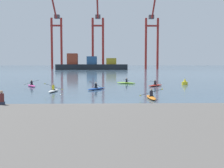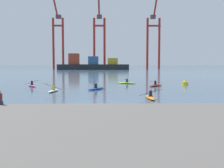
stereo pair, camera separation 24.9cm
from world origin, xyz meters
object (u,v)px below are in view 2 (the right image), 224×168
object	(u,v)px
channel_buoy	(185,82)
kayak_lime	(126,83)
gantry_crane_west_mid	(99,35)
kayak_white	(53,90)
kayak_magenta	(32,85)
kayak_red	(156,85)
seated_onlooker	(0,98)
kayak_blue	(96,88)
gantry_crane_west	(58,35)
gantry_crane_east_mid	(153,35)
kayak_orange	(150,97)
container_barge	(92,65)

from	to	relation	value
channel_buoy	kayak_lime	bearing A→B (deg)	164.62
gantry_crane_west_mid	kayak_white	size ratio (longest dim) A/B	10.49
kayak_magenta	gantry_crane_west_mid	bearing A→B (deg)	86.46
channel_buoy	kayak_red	distance (m)	5.79
kayak_magenta	seated_onlooker	size ratio (longest dim) A/B	3.65
kayak_blue	seated_onlooker	distance (m)	18.13
kayak_lime	kayak_red	bearing A→B (deg)	-54.23
gantry_crane_west_mid	kayak_white	bearing A→B (deg)	-91.24
gantry_crane_west	kayak_red	xyz separation A→B (m)	(33.39, -116.86, -18.79)
gantry_crane_west	kayak_lime	world-z (taller)	gantry_crane_west
gantry_crane_west	gantry_crane_west_mid	bearing A→B (deg)	-7.74
gantry_crane_east_mid	kayak_orange	world-z (taller)	gantry_crane_east_mid
channel_buoy	seated_onlooker	distance (m)	31.30
kayak_blue	kayak_orange	world-z (taller)	kayak_blue
kayak_lime	kayak_white	bearing A→B (deg)	-126.68
kayak_white	kayak_lime	world-z (taller)	kayak_white
gantry_crane_west	kayak_red	distance (m)	122.98
channel_buoy	kayak_lime	xyz separation A→B (m)	(-8.83, 2.43, -0.19)
container_barge	kayak_magenta	world-z (taller)	container_barge
container_barge	channel_buoy	bearing A→B (deg)	-79.48
container_barge	kayak_magenta	bearing A→B (deg)	-91.89
kayak_red	kayak_magenta	size ratio (longest dim) A/B	0.89
kayak_white	seated_onlooker	size ratio (longest dim) A/B	3.85
kayak_lime	channel_buoy	bearing A→B (deg)	-15.38
kayak_orange	kayak_white	distance (m)	12.18
container_barge	gantry_crane_west_mid	world-z (taller)	gantry_crane_west_mid
kayak_red	kayak_orange	bearing A→B (deg)	-101.96
container_barge	kayak_orange	size ratio (longest dim) A/B	10.60
kayak_magenta	kayak_blue	xyz separation A→B (m)	(9.29, -4.98, 0.00)
kayak_red	seated_onlooker	size ratio (longest dim) A/B	3.25
gantry_crane_west	container_barge	bearing A→B (deg)	-29.52
gantry_crane_west	seated_onlooker	xyz separation A→B (m)	(19.63, -139.04, -17.86)
kayak_lime	kayak_magenta	bearing A→B (deg)	-159.41
gantry_crane_west	kayak_magenta	world-z (taller)	gantry_crane_west
kayak_white	container_barge	bearing A→B (deg)	90.46
kayak_blue	kayak_red	bearing A→B (deg)	30.66
kayak_lime	gantry_crane_west	bearing A→B (deg)	104.86
container_barge	kayak_red	distance (m)	106.89
kayak_blue	kayak_orange	bearing A→B (deg)	-59.66
gantry_crane_west	kayak_magenta	xyz separation A→B (m)	(15.81, -116.80, -18.79)
gantry_crane_west	channel_buoy	size ratio (longest dim) A/B	38.48
gantry_crane_east_mid	channel_buoy	size ratio (longest dim) A/B	38.28
kayak_orange	kayak_lime	size ratio (longest dim) A/B	1.06
container_barge	gantry_crane_east_mid	bearing A→B (deg)	14.27
gantry_crane_east_mid	gantry_crane_west	bearing A→B (deg)	177.22
kayak_red	kayak_orange	world-z (taller)	kayak_orange
gantry_crane_west_mid	gantry_crane_east_mid	size ratio (longest dim) A/B	0.94
gantry_crane_west	seated_onlooker	distance (m)	141.55
container_barge	kayak_blue	world-z (taller)	container_barge
gantry_crane_west_mid	kayak_orange	distance (m)	129.28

